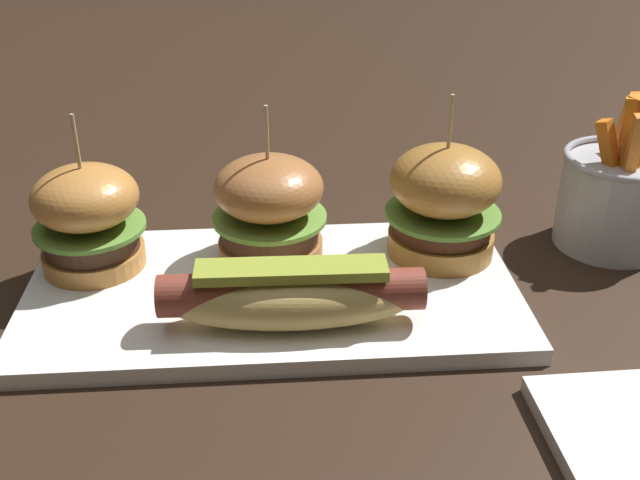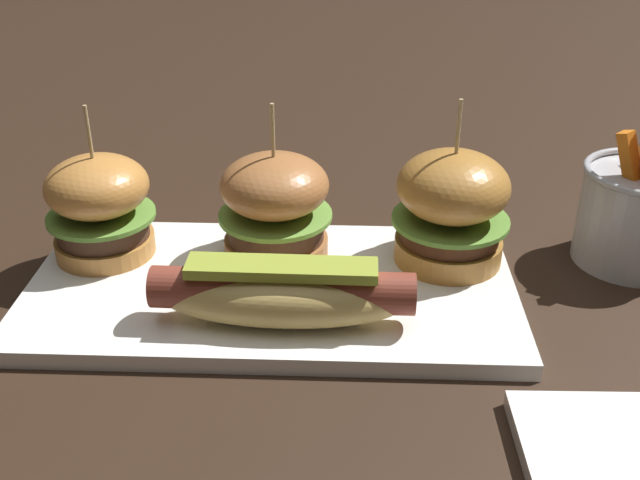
{
  "view_description": "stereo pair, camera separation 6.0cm",
  "coord_description": "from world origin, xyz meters",
  "px_view_note": "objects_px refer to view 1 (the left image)",
  "views": [
    {
      "loc": [
        0.0,
        -0.53,
        0.34
      ],
      "look_at": [
        0.04,
        0.0,
        0.05
      ],
      "focal_mm": 42.74,
      "sensor_mm": 36.0,
      "label": 1
    },
    {
      "loc": [
        0.06,
        -0.53,
        0.34
      ],
      "look_at": [
        0.04,
        0.0,
        0.05
      ],
      "focal_mm": 42.74,
      "sensor_mm": 36.0,
      "label": 2
    }
  ],
  "objects_px": {
    "hot_dog": "(291,296)",
    "slider_left": "(88,217)",
    "platter_main": "(272,292)",
    "slider_center": "(273,208)",
    "fries_bucket": "(617,195)",
    "slider_right": "(443,201)"
  },
  "relations": [
    {
      "from": "platter_main",
      "to": "slider_left",
      "type": "height_order",
      "value": "slider_left"
    },
    {
      "from": "platter_main",
      "to": "slider_center",
      "type": "distance_m",
      "value": 0.07
    },
    {
      "from": "fries_bucket",
      "to": "slider_right",
      "type": "bearing_deg",
      "value": -169.84
    },
    {
      "from": "hot_dog",
      "to": "slider_left",
      "type": "distance_m",
      "value": 0.19
    },
    {
      "from": "fries_bucket",
      "to": "platter_main",
      "type": "bearing_deg",
      "value": -166.8
    },
    {
      "from": "hot_dog",
      "to": "slider_left",
      "type": "relative_size",
      "value": 1.46
    },
    {
      "from": "hot_dog",
      "to": "slider_center",
      "type": "relative_size",
      "value": 1.43
    },
    {
      "from": "slider_left",
      "to": "slider_right",
      "type": "bearing_deg",
      "value": 0.08
    },
    {
      "from": "slider_left",
      "to": "fries_bucket",
      "type": "bearing_deg",
      "value": 3.74
    },
    {
      "from": "slider_right",
      "to": "fries_bucket",
      "type": "bearing_deg",
      "value": 10.16
    },
    {
      "from": "hot_dog",
      "to": "platter_main",
      "type": "bearing_deg",
      "value": 104.1
    },
    {
      "from": "slider_left",
      "to": "slider_center",
      "type": "xyz_separation_m",
      "value": [
        0.15,
        0.0,
        0.0
      ]
    },
    {
      "from": "slider_center",
      "to": "hot_dog",
      "type": "bearing_deg",
      "value": -84.2
    },
    {
      "from": "platter_main",
      "to": "fries_bucket",
      "type": "bearing_deg",
      "value": 13.2
    },
    {
      "from": "hot_dog",
      "to": "slider_right",
      "type": "height_order",
      "value": "slider_right"
    },
    {
      "from": "hot_dog",
      "to": "slider_right",
      "type": "xyz_separation_m",
      "value": [
        0.13,
        0.1,
        0.03
      ]
    },
    {
      "from": "slider_left",
      "to": "slider_right",
      "type": "relative_size",
      "value": 0.94
    },
    {
      "from": "slider_right",
      "to": "platter_main",
      "type": "bearing_deg",
      "value": -163.44
    },
    {
      "from": "slider_right",
      "to": "hot_dog",
      "type": "bearing_deg",
      "value": -143.01
    },
    {
      "from": "slider_right",
      "to": "fries_bucket",
      "type": "relative_size",
      "value": 0.99
    },
    {
      "from": "slider_center",
      "to": "fries_bucket",
      "type": "bearing_deg",
      "value": 5.19
    },
    {
      "from": "hot_dog",
      "to": "fries_bucket",
      "type": "xyz_separation_m",
      "value": [
        0.3,
        0.13,
        0.01
      ]
    }
  ]
}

